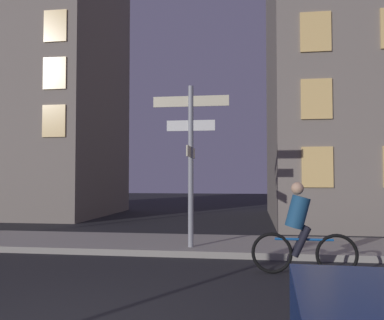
# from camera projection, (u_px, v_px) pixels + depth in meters

# --- Properties ---
(sidewalk_kerb) EXTENTS (40.00, 2.64, 0.14)m
(sidewalk_kerb) POSITION_uv_depth(u_px,v_px,m) (168.00, 244.00, 10.16)
(sidewalk_kerb) COLOR gray
(sidewalk_kerb) RESTS_ON ground_plane
(signpost) EXTENTS (1.73, 1.15, 3.63)m
(signpost) POSITION_uv_depth(u_px,v_px,m) (191.00, 150.00, 9.39)
(signpost) COLOR gray
(signpost) RESTS_ON sidewalk_kerb
(cyclist) EXTENTS (1.82, 0.33, 1.61)m
(cyclist) POSITION_uv_depth(u_px,v_px,m) (301.00, 231.00, 7.28)
(cyclist) COLOR black
(cyclist) RESTS_ON ground_plane
(building_left_block) EXTENTS (8.38, 6.78, 13.72)m
(building_left_block) POSITION_uv_depth(u_px,v_px,m) (21.00, 66.00, 19.37)
(building_left_block) COLOR slate
(building_left_block) RESTS_ON ground_plane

